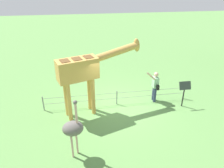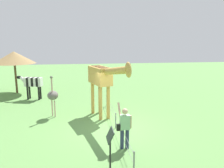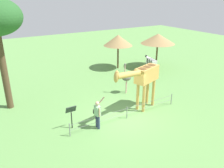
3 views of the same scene
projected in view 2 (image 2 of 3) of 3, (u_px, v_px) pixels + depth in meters
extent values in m
plane|color=#60934C|center=(112.00, 128.00, 9.79)|extent=(60.00, 60.00, 0.00)
cylinder|color=gold|center=(108.00, 102.00, 10.91)|extent=(0.18, 0.18, 1.79)
cylinder|color=gold|center=(101.00, 103.00, 10.72)|extent=(0.18, 0.18, 1.79)
cylinder|color=gold|center=(100.00, 97.00, 11.88)|extent=(0.18, 0.18, 1.79)
cylinder|color=gold|center=(93.00, 98.00, 11.68)|extent=(0.18, 0.18, 1.79)
cube|color=gold|center=(100.00, 75.00, 11.03)|extent=(1.83, 1.20, 0.90)
cube|color=brown|center=(104.00, 68.00, 10.50)|extent=(0.48, 0.53, 0.02)
cube|color=brown|center=(100.00, 67.00, 10.94)|extent=(0.48, 0.53, 0.02)
cube|color=brown|center=(96.00, 66.00, 11.38)|extent=(0.48, 0.53, 0.02)
cylinder|color=gold|center=(115.00, 71.00, 9.41)|extent=(2.33, 1.04, 0.68)
ellipsoid|color=gold|center=(128.00, 70.00, 8.37)|extent=(0.44, 0.37, 0.68)
cylinder|color=brown|center=(130.00, 65.00, 8.34)|extent=(0.05, 0.05, 0.14)
cylinder|color=brown|center=(127.00, 65.00, 8.33)|extent=(0.05, 0.05, 0.14)
cylinder|color=navy|center=(122.00, 139.00, 7.87)|extent=(0.14, 0.14, 0.78)
cylinder|color=navy|center=(127.00, 139.00, 7.90)|extent=(0.14, 0.14, 0.78)
cube|color=#93C699|center=(125.00, 122.00, 7.75)|extent=(0.24, 0.36, 0.55)
sphere|color=#D8AD8C|center=(125.00, 111.00, 7.67)|extent=(0.22, 0.22, 0.22)
cylinder|color=#D8AD8C|center=(119.00, 109.00, 7.94)|extent=(0.46, 0.08, 0.43)
cylinder|color=#D8AD8C|center=(131.00, 122.00, 7.78)|extent=(0.08, 0.08, 0.50)
cube|color=black|center=(119.00, 127.00, 7.71)|extent=(0.12, 0.20, 0.24)
cylinder|color=black|center=(28.00, 93.00, 14.61)|extent=(0.12, 0.12, 0.95)
cylinder|color=black|center=(30.00, 92.00, 14.91)|extent=(0.12, 0.12, 0.95)
cylinder|color=black|center=(39.00, 93.00, 14.55)|extent=(0.12, 0.12, 0.95)
cylinder|color=black|center=(41.00, 92.00, 14.84)|extent=(0.12, 0.12, 0.95)
cube|color=silver|center=(40.00, 82.00, 14.53)|extent=(0.47, 0.27, 0.60)
cube|color=black|center=(38.00, 82.00, 14.55)|extent=(0.47, 0.27, 0.60)
cube|color=silver|center=(36.00, 82.00, 14.56)|extent=(0.47, 0.27, 0.60)
cube|color=black|center=(33.00, 82.00, 14.57)|extent=(0.47, 0.27, 0.60)
cube|color=silver|center=(31.00, 82.00, 14.59)|extent=(0.47, 0.27, 0.60)
cube|color=black|center=(29.00, 82.00, 14.60)|extent=(0.47, 0.27, 0.60)
cube|color=silver|center=(26.00, 82.00, 14.62)|extent=(0.47, 0.27, 0.60)
cylinder|color=silver|center=(23.00, 80.00, 14.61)|extent=(0.29, 0.48, 0.47)
ellipsoid|color=black|center=(19.00, 77.00, 14.60)|extent=(0.26, 0.43, 0.22)
cylinder|color=#CC9E93|center=(55.00, 109.00, 11.22)|extent=(0.07, 0.07, 0.90)
cylinder|color=#CC9E93|center=(52.00, 108.00, 11.35)|extent=(0.07, 0.07, 0.90)
ellipsoid|color=#66605B|center=(53.00, 95.00, 11.14)|extent=(0.70, 0.56, 0.49)
cylinder|color=#CC9E93|center=(52.00, 86.00, 10.89)|extent=(0.08, 0.08, 0.80)
sphere|color=#66605B|center=(51.00, 77.00, 10.80)|extent=(0.14, 0.14, 0.14)
cylinder|color=brown|center=(16.00, 78.00, 16.44)|extent=(0.16, 0.16, 2.34)
cone|color=#997A4C|center=(14.00, 57.00, 16.12)|extent=(3.20, 3.20, 0.93)
cylinder|color=black|center=(110.00, 155.00, 6.61)|extent=(0.06, 0.06, 0.95)
cube|color=#333D38|center=(110.00, 135.00, 6.48)|extent=(0.56, 0.21, 0.38)
cylinder|color=slate|center=(107.00, 100.00, 13.14)|extent=(0.05, 0.05, 0.75)
cylinder|color=slate|center=(116.00, 121.00, 9.75)|extent=(0.05, 0.05, 0.75)
cylinder|color=slate|center=(134.00, 163.00, 6.35)|extent=(0.05, 0.05, 0.75)
cube|color=slate|center=(116.00, 115.00, 9.69)|extent=(7.00, 0.01, 0.01)
cube|color=slate|center=(116.00, 121.00, 9.75)|extent=(7.00, 0.01, 0.01)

